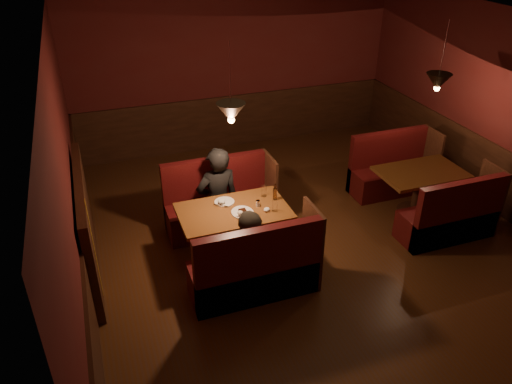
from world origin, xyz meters
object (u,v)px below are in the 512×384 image
object	(u,v)px
main_table	(235,221)
diner_a	(217,181)
second_bench_near	(451,219)
main_bench_far	(220,207)
second_table	(419,182)
main_bench_near	(257,273)
second_bench_far	(391,172)
diner_b	(253,240)

from	to	relation	value
main_table	diner_a	world-z (taller)	diner_a
main_table	second_bench_near	xyz separation A→B (m)	(2.95, -0.58, -0.26)
main_bench_far	second_bench_near	bearing A→B (deg)	-25.00
second_bench_near	second_table	bearing A→B (deg)	92.20
main_bench_near	second_bench_far	size ratio (longest dim) A/B	1.11
main_bench_far	second_bench_far	bearing A→B (deg)	2.43
main_table	diner_a	xyz separation A→B (m)	(-0.05, 0.64, 0.26)
main_bench_near	second_bench_near	world-z (taller)	main_bench_near
main_bench_near	diner_b	bearing A→B (deg)	91.95
diner_a	second_bench_far	bearing A→B (deg)	-178.86
second_bench_far	second_table	bearing A→B (deg)	-92.20
second_bench_near	diner_b	bearing A→B (deg)	-178.37
main_bench_near	second_bench_near	bearing A→B (deg)	4.17
main_bench_near	diner_a	xyz separation A→B (m)	(-0.06, 1.44, 0.51)
main_bench_near	diner_a	size ratio (longest dim) A/B	0.91
main_bench_near	second_bench_near	xyz separation A→B (m)	(2.94, 0.21, -0.02)
second_bench_far	diner_b	xyz separation A→B (m)	(-2.94, -1.58, 0.40)
main_table	second_table	bearing A→B (deg)	3.30
second_table	diner_b	size ratio (longest dim) A/B	0.88
main_table	second_bench_near	bearing A→B (deg)	-11.09
second_bench_far	diner_a	distance (m)	3.05
main_bench_far	second_table	size ratio (longest dim) A/B	1.23
main_bench_far	diner_b	xyz separation A→B (m)	(-0.00, -1.45, 0.38)
second_table	second_bench_far	xyz separation A→B (m)	(0.03, 0.75, -0.21)
main_bench_far	second_table	world-z (taller)	main_bench_far
diner_b	main_table	bearing A→B (deg)	70.24
second_table	diner_a	bearing A→B (deg)	170.89
main_table	diner_a	distance (m)	0.70
main_table	diner_a	bearing A→B (deg)	94.13
diner_a	diner_b	world-z (taller)	diner_a
second_table	diner_a	xyz separation A→B (m)	(-2.97, 0.48, 0.32)
main_bench_far	diner_a	xyz separation A→B (m)	(-0.06, -0.15, 0.51)
main_bench_far	main_bench_near	size ratio (longest dim) A/B	1.00
second_table	main_bench_far	bearing A→B (deg)	167.92
main_table	diner_b	size ratio (longest dim) A/B	0.98
main_bench_near	diner_b	world-z (taller)	diner_b
main_bench_far	second_table	xyz separation A→B (m)	(2.91, -0.62, 0.19)
second_table	second_bench_near	xyz separation A→B (m)	(0.03, -0.75, -0.21)
second_bench_far	second_bench_near	xyz separation A→B (m)	(0.00, -1.49, 0.00)
main_bench_near	second_bench_far	distance (m)	3.40
main_table	second_table	world-z (taller)	main_table
main_bench_far	diner_b	bearing A→B (deg)	-90.18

